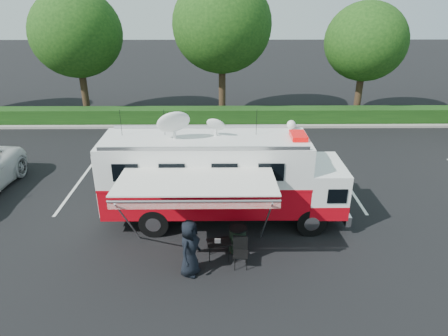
{
  "coord_description": "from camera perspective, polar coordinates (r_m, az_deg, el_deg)",
  "views": [
    {
      "loc": [
        -0.13,
        -12.92,
        7.89
      ],
      "look_at": [
        0.0,
        0.5,
        1.9
      ],
      "focal_mm": 32.0,
      "sensor_mm": 36.0,
      "label": 1
    }
  ],
  "objects": [
    {
      "name": "folding_chair",
      "position": [
        12.59,
        2.37,
        -11.48
      ],
      "size": [
        0.51,
        0.53,
        0.98
      ],
      "color": "black",
      "rests_on": "ground_plane"
    },
    {
      "name": "back_border",
      "position": [
        26.02,
        2.37,
        17.66
      ],
      "size": [
        60.0,
        6.14,
        8.87
      ],
      "color": "#9E998E",
      "rests_on": "ground_plane"
    },
    {
      "name": "ground_plane",
      "position": [
        15.14,
        0.02,
        -7.36
      ],
      "size": [
        120.0,
        120.0,
        0.0
      ],
      "primitive_type": "plane",
      "color": "black",
      "rests_on": "ground"
    },
    {
      "name": "awning",
      "position": [
        11.7,
        -4.02,
        -2.51
      ],
      "size": [
        4.72,
        2.45,
        2.85
      ],
      "color": "silver",
      "rests_on": "ground_plane"
    },
    {
      "name": "trash_bin",
      "position": [
        13.25,
        1.97,
        -10.13
      ],
      "size": [
        0.6,
        0.6,
        0.89
      ],
      "color": "black",
      "rests_on": "ground_plane"
    },
    {
      "name": "stall_lines",
      "position": [
        17.77,
        -1.69,
        -2.31
      ],
      "size": [
        24.12,
        5.5,
        0.01
      ],
      "color": "silver",
      "rests_on": "ground_plane"
    },
    {
      "name": "person",
      "position": [
        12.63,
        -4.77,
        -14.71
      ],
      "size": [
        0.87,
        1.05,
        1.83
      ],
      "primitive_type": "imported",
      "rotation": [
        0.0,
        0.0,
        1.19
      ],
      "color": "black",
      "rests_on": "ground_plane"
    },
    {
      "name": "command_truck",
      "position": [
        14.29,
        -0.28,
        -1.27
      ],
      "size": [
        8.64,
        2.38,
        4.15
      ],
      "color": "black",
      "rests_on": "ground_plane"
    },
    {
      "name": "folding_table",
      "position": [
        12.83,
        -0.71,
        -10.66
      ],
      "size": [
        0.84,
        0.67,
        0.63
      ],
      "color": "black",
      "rests_on": "ground_plane"
    }
  ]
}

